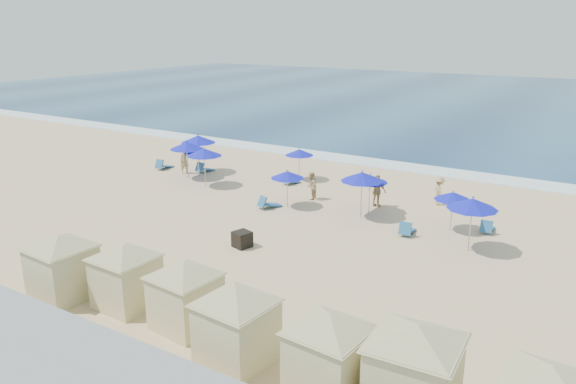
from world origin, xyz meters
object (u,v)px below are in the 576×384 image
(cabana_0, at_px, (61,258))
(umbrella_5, at_px, (287,175))
(cabana_2, at_px, (185,287))
(cabana_4, at_px, (329,343))
(umbrella_1, at_px, (187,146))
(umbrella_8, at_px, (453,196))
(beachgoer_0, at_px, (184,161))
(umbrella_7, at_px, (362,177))
(umbrella_2, at_px, (198,150))
(umbrella_9, at_px, (472,204))
(cabana_1, at_px, (125,268))
(beachgoer_3, at_px, (439,191))
(trash_bin, at_px, (242,239))
(umbrella_6, at_px, (370,179))
(cabana_5, at_px, (415,358))
(umbrella_3, at_px, (204,152))
(umbrella_4, at_px, (299,152))
(cabana_3, at_px, (236,315))
(umbrella_0, at_px, (198,139))
(beachgoer_2, at_px, (377,191))

(cabana_0, relative_size, umbrella_5, 2.03)
(cabana_2, relative_size, cabana_4, 0.98)
(cabana_0, distance_m, umbrella_1, 16.89)
(cabana_0, xyz_separation_m, umbrella_8, (10.16, 14.52, 0.24))
(beachgoer_0, bearing_deg, umbrella_1, -97.13)
(umbrella_5, distance_m, umbrella_7, 4.27)
(umbrella_7, bearing_deg, umbrella_8, 6.09)
(umbrella_2, xyz_separation_m, umbrella_9, (18.90, -3.65, 0.45))
(cabana_1, relative_size, beachgoer_0, 2.39)
(umbrella_9, height_order, beachgoer_3, umbrella_9)
(trash_bin, distance_m, umbrella_7, 7.43)
(beachgoer_0, bearing_deg, umbrella_6, -62.43)
(cabana_5, xyz_separation_m, umbrella_1, (-20.69, 14.66, 0.53))
(umbrella_6, height_order, umbrella_9, umbrella_9)
(trash_bin, xyz_separation_m, umbrella_5, (-1.36, 6.09, 1.48))
(umbrella_2, bearing_deg, umbrella_6, -4.91)
(trash_bin, xyz_separation_m, umbrella_3, (-7.95, 6.92, 1.80))
(cabana_0, bearing_deg, umbrella_2, 114.43)
(umbrella_1, relative_size, umbrella_6, 1.15)
(cabana_0, bearing_deg, cabana_5, 2.16)
(umbrella_4, bearing_deg, cabana_3, -64.34)
(cabana_1, relative_size, umbrella_3, 1.65)
(umbrella_4, xyz_separation_m, umbrella_9, (12.57, -6.24, 0.38))
(umbrella_3, relative_size, umbrella_8, 1.21)
(cabana_3, height_order, umbrella_4, cabana_3)
(cabana_3, distance_m, umbrella_0, 22.87)
(cabana_0, relative_size, beachgoer_0, 2.50)
(umbrella_2, bearing_deg, cabana_2, -50.53)
(cabana_0, xyz_separation_m, cabana_2, (5.32, 0.75, -0.09))
(cabana_0, bearing_deg, umbrella_1, 116.07)
(cabana_3, relative_size, beachgoer_0, 2.46)
(umbrella_2, bearing_deg, cabana_1, -57.36)
(umbrella_0, bearing_deg, umbrella_3, -43.15)
(trash_bin, relative_size, umbrella_2, 0.36)
(umbrella_0, bearing_deg, cabana_5, -37.59)
(umbrella_3, bearing_deg, umbrella_5, -7.18)
(cabana_2, distance_m, umbrella_8, 14.60)
(cabana_5, height_order, umbrella_1, cabana_5)
(trash_bin, height_order, cabana_4, cabana_4)
(cabana_2, bearing_deg, umbrella_3, 127.88)
(umbrella_5, distance_m, beachgoer_3, 8.57)
(beachgoer_2, bearing_deg, umbrella_0, 4.16)
(cabana_4, height_order, umbrella_8, cabana_4)
(umbrella_2, bearing_deg, cabana_5, -37.15)
(umbrella_4, bearing_deg, umbrella_6, -29.29)
(cabana_5, bearing_deg, umbrella_7, 119.66)
(umbrella_4, bearing_deg, umbrella_5, -65.78)
(beachgoer_3, bearing_deg, umbrella_2, 61.61)
(cabana_1, relative_size, umbrella_7, 1.61)
(umbrella_7, bearing_deg, umbrella_1, 175.02)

